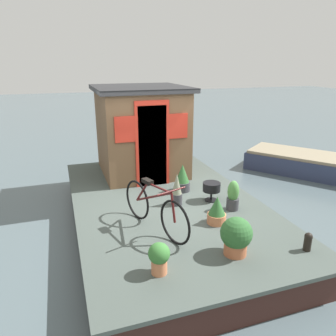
% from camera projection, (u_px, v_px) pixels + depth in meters
% --- Properties ---
extents(ground_plane, '(60.00, 60.00, 0.00)m').
position_uv_depth(ground_plane, '(165.00, 223.00, 6.38)').
color(ground_plane, '#4C5B60').
extents(houseboat_deck, '(5.73, 3.39, 0.52)m').
position_uv_depth(houseboat_deck, '(165.00, 211.00, 6.30)').
color(houseboat_deck, '#424C47').
rests_on(houseboat_deck, ground_plane).
extents(houseboat_cabin, '(2.09, 2.03, 2.01)m').
position_uv_depth(houseboat_cabin, '(141.00, 130.00, 7.48)').
color(houseboat_cabin, brown).
rests_on(houseboat_cabin, houseboat_deck).
extents(bicycle, '(1.60, 0.66, 0.81)m').
position_uv_depth(bicycle, '(155.00, 208.00, 4.98)').
color(bicycle, black).
rests_on(bicycle, houseboat_deck).
extents(potted_plant_lavender, '(0.31, 0.31, 0.47)m').
position_uv_depth(potted_plant_lavender, '(217.00, 211.00, 5.24)').
color(potted_plant_lavender, '#C6754C').
rests_on(potted_plant_lavender, houseboat_deck).
extents(potted_plant_sage, '(0.44, 0.44, 0.54)m').
position_uv_depth(potted_plant_sage, '(236.00, 236.00, 4.37)').
color(potted_plant_sage, '#B2603D').
rests_on(potted_plant_sage, houseboat_deck).
extents(potted_plant_ivy, '(0.21, 0.21, 0.60)m').
position_uv_depth(potted_plant_ivy, '(177.00, 190.00, 5.91)').
color(potted_plant_ivy, '#38383D').
rests_on(potted_plant_ivy, houseboat_deck).
extents(potted_plant_geranium, '(0.27, 0.27, 0.42)m').
position_uv_depth(potted_plant_geranium, '(159.00, 257.00, 3.98)').
color(potted_plant_geranium, '#C6754C').
rests_on(potted_plant_geranium, houseboat_deck).
extents(potted_plant_fern, '(0.22, 0.22, 0.55)m').
position_uv_depth(potted_plant_fern, '(233.00, 196.00, 5.72)').
color(potted_plant_fern, '#38383D').
rests_on(potted_plant_fern, houseboat_deck).
extents(potted_plant_basil, '(0.31, 0.31, 0.57)m').
position_uv_depth(potted_plant_basil, '(182.00, 178.00, 6.55)').
color(potted_plant_basil, '#38383D').
rests_on(potted_plant_basil, houseboat_deck).
extents(charcoal_grill, '(0.33, 0.33, 0.36)m').
position_uv_depth(charcoal_grill, '(212.00, 188.00, 6.09)').
color(charcoal_grill, black).
rests_on(charcoal_grill, houseboat_deck).
extents(mooring_bollard, '(0.11, 0.11, 0.27)m').
position_uv_depth(mooring_bollard, '(308.00, 241.00, 4.49)').
color(mooring_bollard, black).
rests_on(mooring_bollard, houseboat_deck).
extents(dinghy_boat, '(3.37, 2.99, 0.57)m').
position_uv_depth(dinghy_boat, '(306.00, 163.00, 9.20)').
color(dinghy_boat, '#2D3856').
rests_on(dinghy_boat, ground_plane).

